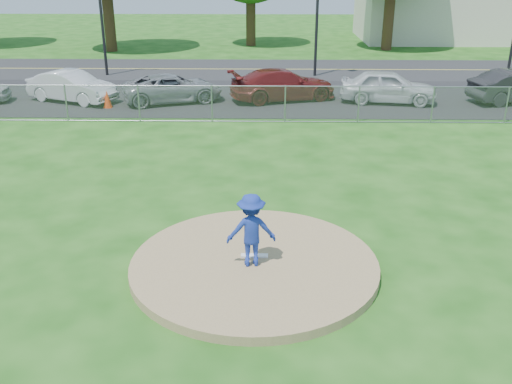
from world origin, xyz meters
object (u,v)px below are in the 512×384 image
at_px(commercial_building, 460,12).
at_px(pitcher, 251,230).
at_px(traffic_cone, 107,99).
at_px(parked_car_gray, 173,88).
at_px(traffic_signal_left, 105,14).
at_px(parked_car_pearl, 388,86).
at_px(parked_car_white, 72,86).
at_px(parked_car_darkred, 283,85).

bearing_deg(commercial_building, pitcher, -112.84).
height_order(traffic_cone, parked_car_gray, parked_car_gray).
relative_size(traffic_signal_left, parked_car_pearl, 1.27).
xyz_separation_m(traffic_cone, parked_car_gray, (2.79, 1.17, 0.25)).
xyz_separation_m(pitcher, parked_car_pearl, (5.95, 15.66, -0.25)).
xyz_separation_m(pitcher, parked_car_gray, (-4.10, 15.61, -0.36)).
relative_size(commercial_building, pitcher, 10.13).
bearing_deg(traffic_cone, parked_car_gray, 22.77).
relative_size(pitcher, parked_car_white, 0.38).
distance_m(parked_car_gray, parked_car_darkred, 5.20).
distance_m(commercial_building, parked_car_darkred, 26.69).
bearing_deg(parked_car_darkred, parked_car_pearl, -112.52).
relative_size(commercial_building, parked_car_white, 3.81).
distance_m(commercial_building, parked_car_pearl, 24.67).
height_order(commercial_building, parked_car_gray, commercial_building).
xyz_separation_m(pitcher, traffic_cone, (-6.89, 14.44, -0.61)).
height_order(commercial_building, parked_car_pearl, commercial_building).
height_order(traffic_signal_left, parked_car_pearl, traffic_signal_left).
bearing_deg(parked_car_gray, parked_car_white, 71.26).
bearing_deg(parked_car_pearl, parked_car_white, 98.91).
distance_m(traffic_signal_left, parked_car_gray, 8.42).
bearing_deg(parked_car_gray, traffic_signal_left, 16.23).
xyz_separation_m(pitcher, parked_car_darkred, (1.07, 16.09, -0.27)).
xyz_separation_m(pitcher, parked_car_white, (-8.83, 15.59, -0.29)).
distance_m(commercial_building, pitcher, 41.39).
relative_size(traffic_cone, parked_car_pearl, 0.18).
distance_m(traffic_signal_left, parked_car_darkred, 11.78).
height_order(parked_car_darkred, parked_car_pearl, parked_car_pearl).
relative_size(pitcher, parked_car_pearl, 0.37).
distance_m(parked_car_white, parked_car_gray, 4.73).
bearing_deg(traffic_signal_left, commercial_building, 32.87).
relative_size(commercial_building, traffic_cone, 21.08).
height_order(commercial_building, pitcher, commercial_building).
bearing_deg(traffic_signal_left, parked_car_pearl, -23.80).
bearing_deg(commercial_building, traffic_signal_left, -147.13).
bearing_deg(parked_car_gray, traffic_cone, 93.76).
bearing_deg(traffic_cone, parked_car_white, 149.40).
xyz_separation_m(traffic_signal_left, parked_car_white, (-0.12, -6.54, -2.64)).
xyz_separation_m(traffic_cone, parked_car_pearl, (12.84, 1.22, 0.36)).
height_order(pitcher, parked_car_white, pitcher).
distance_m(traffic_cone, parked_car_gray, 3.03).
xyz_separation_m(parked_car_darkred, parked_car_pearl, (4.88, -0.43, 0.02)).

